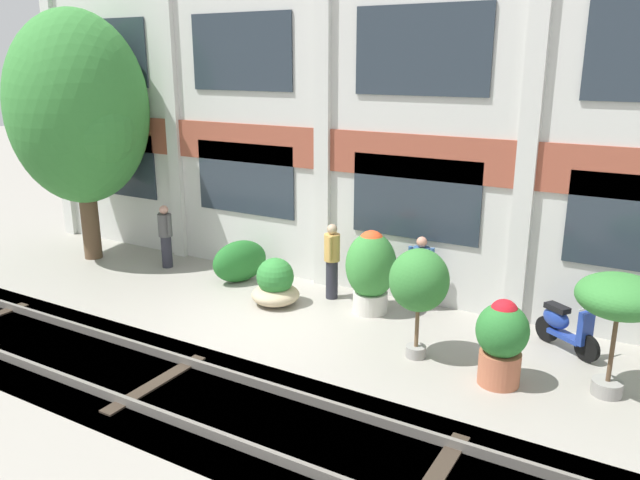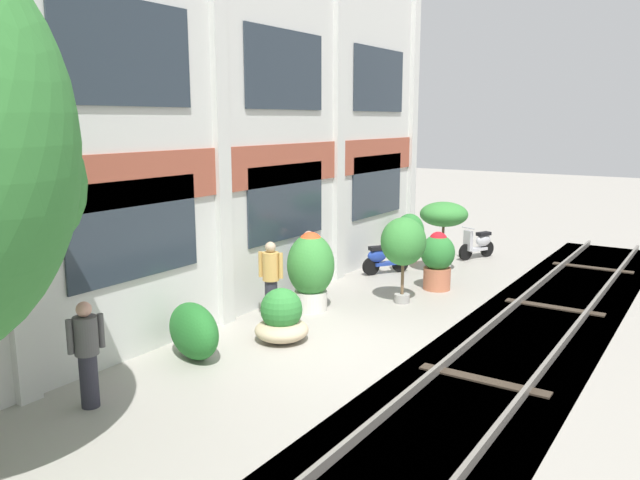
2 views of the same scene
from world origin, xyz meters
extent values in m
plane|color=#9E998E|center=(0.00, 0.00, 0.00)|extent=(80.00, 80.00, 0.00)
cube|color=silver|center=(0.00, 3.02, 4.40)|extent=(17.33, 0.50, 8.81)
cube|color=#9E4C38|center=(0.00, 2.75, 3.10)|extent=(17.33, 0.06, 0.90)
cube|color=silver|center=(-4.33, 2.71, 4.40)|extent=(0.36, 0.16, 8.81)
cube|color=silver|center=(0.00, 2.71, 4.40)|extent=(0.36, 0.16, 8.81)
cube|color=silver|center=(4.33, 2.71, 4.40)|extent=(0.36, 0.16, 8.81)
cube|color=silver|center=(8.67, 2.71, 4.40)|extent=(0.36, 0.16, 8.81)
cube|color=#28333D|center=(-2.17, 2.74, 2.25)|extent=(2.77, 0.04, 1.70)
cube|color=#28333D|center=(2.17, 2.74, 2.25)|extent=(2.77, 0.04, 1.70)
cube|color=#28333D|center=(6.50, 2.74, 2.25)|extent=(2.77, 0.04, 1.70)
cube|color=#28333D|center=(-2.17, 2.74, 5.15)|extent=(2.77, 0.04, 1.70)
cube|color=#28333D|center=(2.17, 2.74, 5.15)|extent=(2.77, 0.04, 1.70)
cube|color=#28333D|center=(6.50, 2.74, 5.15)|extent=(2.77, 0.04, 1.70)
cube|color=#5B5449|center=(0.00, -2.65, -0.14)|extent=(25.33, 2.80, 0.28)
cube|color=slate|center=(0.00, -3.37, 0.07)|extent=(25.33, 0.07, 0.15)
cube|color=slate|center=(0.00, -1.93, 0.07)|extent=(25.33, 0.07, 0.15)
cube|color=#382D23|center=(0.05, -2.65, 0.01)|extent=(0.24, 2.10, 0.03)
cube|color=#382D23|center=(4.72, -2.65, 0.01)|extent=(0.24, 2.10, 0.03)
cube|color=#382D23|center=(9.17, -2.65, 0.01)|extent=(0.24, 2.10, 0.03)
sphere|color=#388438|center=(-5.32, 1.19, 3.37)|extent=(1.87, 1.87, 1.87)
cylinder|color=#B76647|center=(4.75, 0.13, 0.27)|extent=(0.66, 0.66, 0.54)
ellipsoid|color=#2D7A33|center=(4.75, 0.13, 0.92)|extent=(0.82, 0.82, 0.88)
sphere|color=red|center=(4.75, 0.13, 1.20)|extent=(0.45, 0.45, 0.45)
cylinder|color=gray|center=(6.29, 0.63, 0.12)|extent=(0.46, 0.46, 0.23)
cylinder|color=brown|center=(6.29, 0.63, 0.86)|extent=(0.07, 0.07, 1.26)
ellipsoid|color=#388438|center=(6.29, 0.63, 1.62)|extent=(1.27, 1.27, 0.65)
cylinder|color=beige|center=(1.68, 1.76, 0.21)|extent=(0.71, 0.71, 0.42)
ellipsoid|color=#388438|center=(1.68, 1.76, 1.00)|extent=(1.03, 1.03, 1.36)
sphere|color=#E04C23|center=(1.68, 1.76, 1.44)|extent=(0.57, 0.57, 0.57)
ellipsoid|color=tan|center=(-0.23, 1.13, 0.21)|extent=(1.02, 1.02, 0.41)
sphere|color=#2D7A33|center=(-0.23, 1.13, 0.61)|extent=(0.79, 0.79, 0.79)
cylinder|color=#B76647|center=(7.36, 2.11, 0.19)|extent=(0.56, 0.56, 0.39)
ellipsoid|color=#2D7A33|center=(7.36, 2.11, 0.84)|extent=(0.86, 0.86, 1.07)
cylinder|color=gray|center=(3.26, 0.34, 0.10)|extent=(0.35, 0.35, 0.20)
cylinder|color=brown|center=(3.26, 0.34, 0.70)|extent=(0.07, 0.07, 1.00)
ellipsoid|color=#388438|center=(3.26, 0.34, 1.41)|extent=(1.02, 1.02, 1.08)
cylinder|color=black|center=(8.21, 0.68, 0.24)|extent=(0.47, 0.28, 0.48)
cylinder|color=black|center=(9.03, 0.31, 0.24)|extent=(0.47, 0.28, 0.48)
cube|color=#B2B2B7|center=(8.63, 0.49, 0.28)|extent=(0.72, 0.50, 0.08)
ellipsoid|color=#B2B2B7|center=(8.87, 0.38, 0.52)|extent=(0.62, 0.47, 0.36)
cube|color=black|center=(8.87, 0.38, 0.72)|extent=(0.49, 0.38, 0.10)
cube|color=#B2B2B7|center=(8.28, 0.65, 0.58)|extent=(0.22, 0.30, 0.60)
cylinder|color=#B7B7BF|center=(8.27, 0.66, 0.96)|extent=(0.23, 0.47, 0.03)
cylinder|color=black|center=(5.84, 1.65, 0.24)|extent=(0.45, 0.34, 0.48)
cylinder|color=black|center=(5.09, 2.14, 0.24)|extent=(0.45, 0.34, 0.48)
cube|color=navy|center=(5.46, 1.90, 0.28)|extent=(0.70, 0.57, 0.08)
ellipsoid|color=navy|center=(5.24, 2.04, 0.52)|extent=(0.61, 0.52, 0.36)
cube|color=black|center=(5.24, 2.04, 0.72)|extent=(0.49, 0.42, 0.10)
cube|color=navy|center=(5.78, 1.69, 0.58)|extent=(0.25, 0.30, 0.60)
cylinder|color=#B7B7BF|center=(5.79, 1.68, 0.96)|extent=(0.30, 0.44, 0.03)
cylinder|color=#282833|center=(0.63, 2.03, 0.43)|extent=(0.26, 0.26, 0.85)
cylinder|color=tan|center=(0.63, 2.03, 1.14)|extent=(0.34, 0.34, 0.58)
sphere|color=tan|center=(0.63, 2.03, 1.55)|extent=(0.22, 0.22, 0.22)
cylinder|color=tan|center=(0.56, 2.25, 1.17)|extent=(0.09, 0.09, 0.53)
cylinder|color=tan|center=(0.69, 1.82, 1.17)|extent=(0.09, 0.09, 0.53)
cylinder|color=#282833|center=(2.50, 2.38, 0.40)|extent=(0.26, 0.26, 0.80)
cylinder|color=#33598C|center=(2.50, 2.38, 1.07)|extent=(0.34, 0.34, 0.54)
sphere|color=tan|center=(2.50, 2.38, 1.45)|extent=(0.22, 0.22, 0.22)
cylinder|color=#33598C|center=(2.29, 2.33, 1.10)|extent=(0.09, 0.09, 0.49)
cylinder|color=#33598C|center=(2.71, 2.44, 1.10)|extent=(0.09, 0.09, 0.49)
cylinder|color=#282833|center=(-3.95, 1.80, 0.40)|extent=(0.26, 0.26, 0.80)
cylinder|color=#4C4C4C|center=(-3.95, 1.80, 1.08)|extent=(0.34, 0.34, 0.56)
sphere|color=tan|center=(-3.95, 1.80, 1.47)|extent=(0.22, 0.22, 0.22)
cylinder|color=#4C4C4C|center=(-4.16, 1.87, 1.11)|extent=(0.09, 0.09, 0.50)
cylinder|color=#4C4C4C|center=(-3.74, 1.73, 1.11)|extent=(0.09, 0.09, 0.50)
ellipsoid|color=#236B28|center=(-1.75, 1.89, 0.49)|extent=(1.15, 1.53, 0.97)
camera|label=1|loc=(6.82, -9.03, 4.96)|focal=35.00mm
camera|label=2|loc=(-9.15, -5.60, 4.09)|focal=35.00mm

